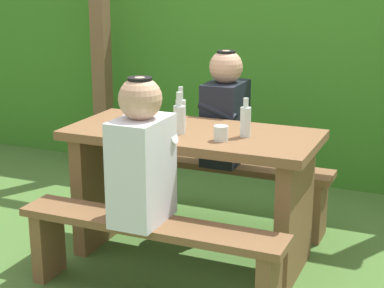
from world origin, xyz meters
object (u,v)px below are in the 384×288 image
(bench_near, at_px, (150,243))
(person_white_shirt, at_px, (142,156))
(drinking_glass, at_px, (221,133))
(bottle_center, at_px, (179,117))
(picnic_table, at_px, (192,172))
(cell_phone, at_px, (144,125))
(person_black_coat, at_px, (224,112))
(bottle_right, at_px, (245,121))
(bottle_left, at_px, (181,112))
(bench_far, at_px, (224,179))

(bench_near, relative_size, person_white_shirt, 1.95)
(drinking_glass, distance_m, bottle_center, 0.27)
(picnic_table, relative_size, cell_phone, 10.00)
(person_black_coat, height_order, cell_phone, person_black_coat)
(bottle_right, bearing_deg, bottle_center, -166.91)
(bottle_left, bearing_deg, bottle_right, -7.46)
(person_black_coat, relative_size, cell_phone, 5.14)
(bench_near, distance_m, bottle_right, 0.82)
(bottle_center, bearing_deg, bottle_left, 111.14)
(bench_far, distance_m, person_white_shirt, 1.16)
(bench_near, distance_m, cell_phone, 0.76)
(drinking_glass, xyz_separation_m, cell_phone, (-0.52, 0.13, -0.03))
(cell_phone, bearing_deg, drinking_glass, -23.99)
(drinking_glass, relative_size, bottle_left, 0.34)
(bottle_right, height_order, bottle_center, bottle_center)
(bench_far, xyz_separation_m, person_black_coat, (-0.00, -0.00, 0.45))
(picnic_table, bearing_deg, cell_phone, -179.40)
(drinking_glass, bearing_deg, picnic_table, 149.17)
(bottle_right, bearing_deg, person_white_shirt, -123.63)
(bench_far, bearing_deg, drinking_glass, -71.67)
(bench_far, xyz_separation_m, bottle_left, (-0.09, -0.49, 0.54))
(bench_far, xyz_separation_m, bottle_right, (0.31, -0.54, 0.54))
(drinking_glass, relative_size, bottle_center, 0.34)
(bottle_left, distance_m, bottle_center, 0.14)
(bottle_right, bearing_deg, drinking_glass, -126.18)
(person_black_coat, relative_size, bottle_left, 3.10)
(person_white_shirt, xyz_separation_m, person_black_coat, (0.03, 1.06, 0.00))
(bench_near, height_order, bottle_center, bottle_center)
(bottle_left, bearing_deg, person_white_shirt, -84.83)
(bench_near, distance_m, person_white_shirt, 0.45)
(bench_near, height_order, person_black_coat, person_black_coat)
(bench_near, relative_size, bottle_center, 6.08)
(person_white_shirt, height_order, drinking_glass, person_white_shirt)
(bench_near, relative_size, drinking_glass, 17.67)
(person_black_coat, bearing_deg, bench_near, -89.73)
(person_black_coat, height_order, bottle_center, person_black_coat)
(bench_near, height_order, cell_phone, cell_phone)
(bottle_center, bearing_deg, person_white_shirt, -89.93)
(bench_far, height_order, bottle_center, bottle_center)
(picnic_table, height_order, cell_phone, cell_phone)
(bench_near, height_order, bottle_left, bottle_left)
(bench_far, distance_m, person_black_coat, 0.45)
(person_white_shirt, distance_m, bottle_left, 0.59)
(person_white_shirt, xyz_separation_m, cell_phone, (-0.26, 0.53, 0.01))
(bottle_left, height_order, bottle_right, bottle_left)
(person_black_coat, relative_size, drinking_glass, 9.08)
(drinking_glass, height_order, bottle_center, bottle_center)
(bench_far, distance_m, drinking_glass, 0.86)
(picnic_table, bearing_deg, bottle_left, 152.33)
(person_white_shirt, distance_m, bottle_center, 0.45)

